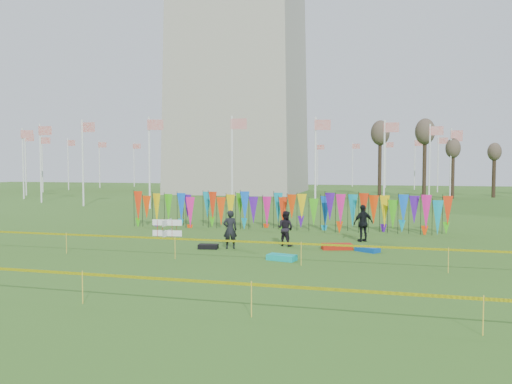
% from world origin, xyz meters
% --- Properties ---
extents(ground, '(160.00, 160.00, 0.00)m').
position_xyz_m(ground, '(0.00, 0.00, 0.00)').
color(ground, '#305517').
rests_on(ground, ground).
extents(flagpole_ring, '(57.40, 56.16, 8.00)m').
position_xyz_m(flagpole_ring, '(-14.00, 48.00, 4.00)').
color(flagpole_ring, white).
rests_on(flagpole_ring, ground).
extents(banner_row, '(18.64, 0.64, 2.08)m').
position_xyz_m(banner_row, '(0.28, 8.71, 1.20)').
color(banner_row, black).
rests_on(banner_row, ground).
extents(caution_tape_near, '(26.00, 0.02, 0.90)m').
position_xyz_m(caution_tape_near, '(-0.22, -1.33, 0.78)').
color(caution_tape_near, '#FFFD05').
rests_on(caution_tape_near, ground).
extents(caution_tape_far, '(26.00, 0.02, 0.90)m').
position_xyz_m(caution_tape_far, '(-0.22, -7.99, 0.78)').
color(caution_tape_far, '#FFFD05').
rests_on(caution_tape_far, ground).
extents(box_kite, '(0.82, 0.82, 0.91)m').
position_xyz_m(box_kite, '(-5.20, 4.52, 0.46)').
color(box_kite, red).
rests_on(box_kite, ground).
extents(person_left, '(0.77, 0.69, 1.75)m').
position_xyz_m(person_left, '(-0.77, 1.61, 0.87)').
color(person_left, black).
rests_on(person_left, ground).
extents(person_mid, '(0.92, 0.75, 1.64)m').
position_xyz_m(person_mid, '(1.49, 3.05, 0.82)').
color(person_mid, black).
rests_on(person_mid, ground).
extents(person_right, '(1.23, 1.12, 1.83)m').
position_xyz_m(person_right, '(4.95, 5.29, 0.92)').
color(person_right, black).
rests_on(person_right, ground).
extents(kite_bag_turquoise, '(1.23, 0.80, 0.23)m').
position_xyz_m(kite_bag_turquoise, '(2.05, -0.50, 0.11)').
color(kite_bag_turquoise, '#0CB6AE').
rests_on(kite_bag_turquoise, ground).
extents(kite_bag_blue, '(1.13, 1.00, 0.21)m').
position_xyz_m(kite_bag_blue, '(5.27, 2.40, 0.11)').
color(kite_bag_blue, '#0A4AAB').
rests_on(kite_bag_blue, ground).
extents(kite_bag_red, '(1.46, 0.98, 0.25)m').
position_xyz_m(kite_bag_red, '(3.92, 2.69, 0.12)').
color(kite_bag_red, red).
rests_on(kite_bag_red, ground).
extents(kite_bag_black, '(0.94, 0.63, 0.20)m').
position_xyz_m(kite_bag_black, '(-1.73, 1.36, 0.10)').
color(kite_bag_black, black).
rests_on(kite_bag_black, ground).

